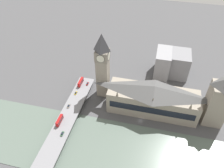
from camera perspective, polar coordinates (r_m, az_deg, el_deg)
The scene contains 14 objects.
ground_plane at distance 201.17m, azimuth 7.40°, elevation -9.48°, with size 600.00×600.00×0.00m, color #4C4C4F.
river_water at distance 180.34m, azimuth 5.73°, elevation -18.14°, with size 59.86×360.00×0.30m, color slate.
parliament_hall at distance 200.84m, azimuth 10.64°, elevation -3.79°, with size 25.67×80.67×29.68m.
clock_tower at distance 201.09m, azimuth -2.49°, elevation 5.09°, with size 12.17×12.17×67.45m.
victoria_tower at distance 202.22m, azimuth 25.97°, elevation -4.04°, with size 16.92×16.92×52.69m.
road_bridge at distance 189.47m, azimuth -13.95°, elevation -13.22°, with size 151.73×16.11×5.10m.
double_decker_bus_mid at distance 195.24m, azimuth -13.56°, elevation -9.19°, with size 11.19×2.51×4.72m.
double_decker_bus_rear at distance 227.20m, azimuth -8.20°, elevation 0.54°, with size 11.90×2.52×4.86m.
car_northbound_lead at distance 218.54m, azimuth -9.45°, elevation -2.34°, with size 4.36×1.76×1.35m.
car_northbound_mid at distance 207.39m, azimuth -11.27°, elevation -5.65°, with size 4.67×1.79×1.37m.
car_northbound_tail at distance 188.39m, azimuth -12.88°, elevation -12.54°, with size 4.57×1.87×1.31m.
car_southbound_mid at distance 227.33m, azimuth -6.42°, elevation 0.09°, with size 4.60×1.78×1.35m.
city_block_west at distance 246.54m, azimuth 13.05°, elevation 5.40°, with size 29.67×15.73×28.27m.
city_block_center at distance 250.20m, azimuth 16.67°, elevation 5.09°, with size 26.90×24.41×27.26m.
Camera 1 is at (-127.90, -4.60, 155.20)m, focal length 35.00 mm.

